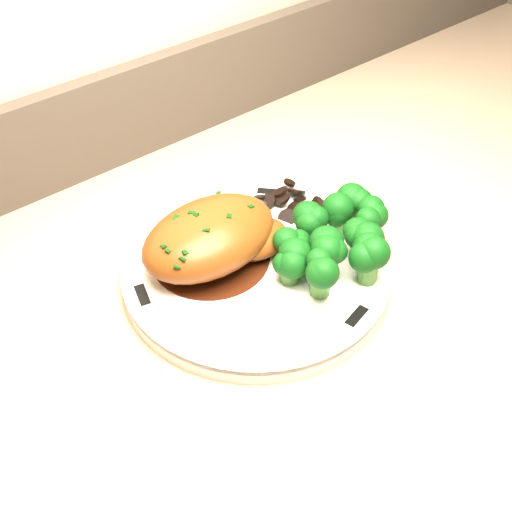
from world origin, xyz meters
TOP-DOWN VIEW (x-y plane):
  - plate at (0.12, 1.72)m, footprint 0.31×0.31m
  - rim_accent_0 at (0.20, 1.80)m, footprint 0.03×0.03m
  - rim_accent_1 at (0.00, 1.75)m, footprint 0.02×0.03m
  - rim_accent_2 at (0.14, 1.60)m, footprint 0.03×0.02m
  - gravy_pool at (0.09, 1.75)m, footprint 0.12×0.12m
  - chicken_breast at (0.09, 1.75)m, footprint 0.15×0.10m
  - mushroom_pile at (0.18, 1.77)m, footprint 0.09×0.06m
  - broccoli_florets at (0.18, 1.68)m, footprint 0.14×0.11m

SIDE VIEW (x-z plane):
  - plate at x=0.12m, z-range 0.96..0.98m
  - rim_accent_0 at x=0.20m, z-range 0.98..0.98m
  - rim_accent_1 at x=0.00m, z-range 0.98..0.98m
  - rim_accent_2 at x=0.14m, z-range 0.98..0.98m
  - gravy_pool at x=0.09m, z-range 0.98..0.98m
  - mushroom_pile at x=0.18m, z-range 0.97..0.99m
  - broccoli_florets at x=0.18m, z-range 0.98..1.02m
  - chicken_breast at x=0.09m, z-range 0.98..1.03m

